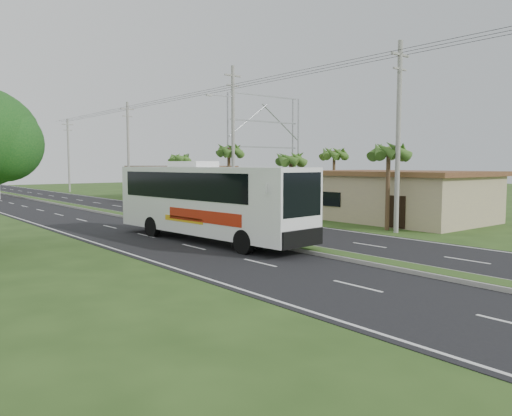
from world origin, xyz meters
TOP-DOWN VIEW (x-y plane):
  - ground at (0.00, 0.00)m, footprint 180.00×180.00m
  - road_asphalt at (0.00, 20.00)m, footprint 14.00×160.00m
  - median_strip at (0.00, 20.00)m, footprint 1.20×160.00m
  - lane_edge_left at (-6.70, 20.00)m, footprint 0.12×160.00m
  - lane_edge_right at (6.70, 20.00)m, footprint 0.12×160.00m
  - shop_near at (14.00, 6.00)m, footprint 8.60×12.60m
  - shop_mid at (14.00, 22.00)m, footprint 7.60×10.60m
  - shop_far at (14.00, 36.00)m, footprint 8.60×11.60m
  - palm_verge_a at (9.00, 3.00)m, footprint 2.40×2.40m
  - palm_verge_b at (9.40, 12.00)m, footprint 2.40×2.40m
  - palm_verge_c at (8.80, 19.00)m, footprint 2.40×2.40m
  - palm_verge_d at (9.30, 28.00)m, footprint 2.40×2.40m
  - palm_behind_shop at (17.50, 15.00)m, footprint 2.40×2.40m
  - utility_pole_a at (8.50, 2.00)m, footprint 1.60×0.28m
  - utility_pole_b at (8.47, 18.00)m, footprint 3.20×0.28m
  - utility_pole_c at (8.50, 38.00)m, footprint 1.60×0.28m
  - utility_pole_d at (8.50, 58.00)m, footprint 1.60×0.28m
  - billboard_lattice at (22.00, 30.00)m, footprint 10.18×1.18m
  - coach_bus_main at (-1.90, 6.18)m, footprint 3.69×13.00m
  - motorcyclist at (-2.00, 2.61)m, footprint 1.74×1.04m

SIDE VIEW (x-z plane):
  - ground at x=0.00m, z-range 0.00..0.00m
  - lane_edge_left at x=-6.70m, z-range 0.00..0.00m
  - lane_edge_right at x=6.70m, z-range 0.00..0.00m
  - road_asphalt at x=0.00m, z-range 0.00..0.02m
  - median_strip at x=0.00m, z-range 0.01..0.20m
  - motorcyclist at x=-2.00m, z-range -0.31..1.89m
  - shop_near at x=14.00m, z-range 0.02..3.54m
  - shop_mid at x=14.00m, z-range 0.02..3.69m
  - shop_far at x=14.00m, z-range 0.02..3.84m
  - coach_bus_main at x=-1.90m, z-range 0.21..4.35m
  - palm_verge_b at x=9.40m, z-range 1.83..6.88m
  - palm_verge_d at x=9.30m, z-range 1.92..7.17m
  - palm_verge_a at x=9.00m, z-range 2.02..7.47m
  - palm_behind_shop at x=17.50m, z-range 2.11..7.76m
  - palm_verge_c at x=8.80m, z-range 2.20..8.05m
  - utility_pole_d at x=8.50m, z-range 0.17..10.67m
  - utility_pole_a at x=8.50m, z-range 0.17..11.17m
  - utility_pole_c at x=8.50m, z-range 0.17..11.17m
  - utility_pole_b at x=8.47m, z-range 0.26..12.26m
  - billboard_lattice at x=22.00m, z-range 0.79..12.86m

